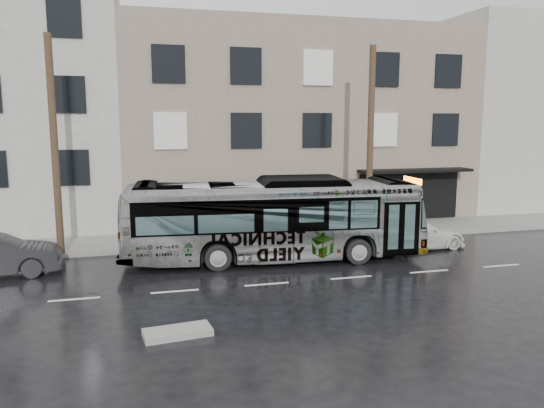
% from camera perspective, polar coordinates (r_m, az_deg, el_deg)
% --- Properties ---
extents(ground, '(120.00, 120.00, 0.00)m').
position_cam_1_polar(ground, '(21.21, -2.20, -6.64)').
color(ground, black).
rests_on(ground, ground).
extents(sidewalk, '(90.00, 3.60, 0.15)m').
position_cam_1_polar(sidewalk, '(25.86, -4.52, -3.63)').
color(sidewalk, gray).
rests_on(sidewalk, ground).
extents(building_taupe, '(20.00, 12.00, 11.00)m').
position_cam_1_polar(building_taupe, '(33.97, 1.47, 8.63)').
color(building_taupe, gray).
rests_on(building_taupe, ground).
extents(building_filler, '(18.00, 12.00, 12.00)m').
position_cam_1_polar(building_filler, '(43.23, 26.78, 8.42)').
color(building_filler, '#B7B6AD').
rests_on(building_filler, ground).
extents(utility_pole_front, '(0.30, 0.30, 9.00)m').
position_cam_1_polar(utility_pole_front, '(25.68, 10.53, 6.47)').
color(utility_pole_front, '#4E3A27').
rests_on(utility_pole_front, sidewalk).
extents(utility_pole_rear, '(0.30, 0.30, 9.00)m').
position_cam_1_polar(utility_pole_rear, '(23.51, -22.35, 5.73)').
color(utility_pole_rear, '#4E3A27').
rests_on(utility_pole_rear, sidewalk).
extents(sign_post, '(0.06, 0.06, 2.40)m').
position_cam_1_polar(sign_post, '(26.50, 12.48, -0.70)').
color(sign_post, slate).
rests_on(sign_post, sidewalk).
extents(bus, '(12.45, 3.88, 3.41)m').
position_cam_1_polar(bus, '(21.67, 0.14, -1.66)').
color(bus, '#B2B2B2').
rests_on(bus, ground).
extents(white_sedan, '(4.78, 2.20, 1.35)m').
position_cam_1_polar(white_sedan, '(24.71, 15.12, -3.09)').
color(white_sedan, silver).
rests_on(white_sedan, ground).
extents(slush_pile, '(1.89, 1.02, 0.18)m').
position_cam_1_polar(slush_pile, '(14.84, -10.12, -13.42)').
color(slush_pile, gray).
rests_on(slush_pile, ground).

